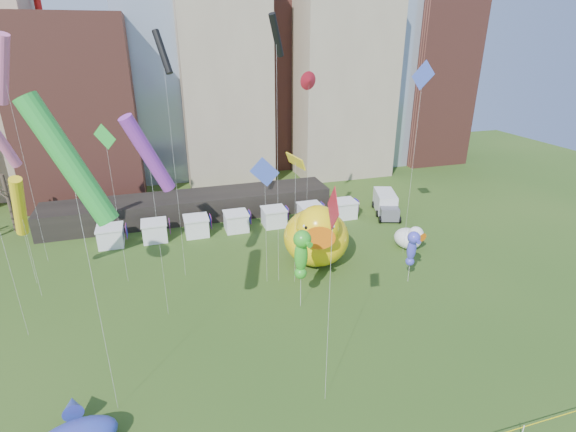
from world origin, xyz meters
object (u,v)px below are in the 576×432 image
object	(u,v)px
small_duck	(409,238)
box_truck	(386,203)
seahorse_green	(301,251)
big_duck	(317,235)
seahorse_purple	(412,246)

from	to	relation	value
small_duck	box_truck	world-z (taller)	small_duck
seahorse_green	box_truck	bearing A→B (deg)	29.59
big_duck	small_duck	bearing A→B (deg)	18.79
seahorse_purple	box_truck	bearing A→B (deg)	71.02
small_duck	seahorse_purple	xyz separation A→B (m)	(-4.07, -6.61, 2.65)
big_duck	seahorse_green	distance (m)	8.74
seahorse_green	box_truck	world-z (taller)	seahorse_green
seahorse_purple	box_truck	world-z (taller)	seahorse_purple
small_duck	box_truck	distance (m)	10.86
small_duck	box_truck	xyz separation A→B (m)	(2.70, 10.52, 0.12)
big_duck	seahorse_green	size ratio (longest dim) A/B	1.39
seahorse_purple	box_truck	xyz separation A→B (m)	(6.76, 17.13, -2.53)
small_duck	seahorse_green	xyz separation A→B (m)	(-15.88, -7.52, 4.31)
big_duck	small_duck	xyz separation A→B (m)	(11.66, 0.20, -2.04)
seahorse_green	seahorse_purple	distance (m)	11.96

